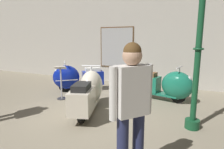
{
  "coord_description": "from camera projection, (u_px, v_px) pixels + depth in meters",
  "views": [
    {
      "loc": [
        2.34,
        -3.49,
        1.74
      ],
      "look_at": [
        0.09,
        1.5,
        0.72
      ],
      "focal_mm": 30.28,
      "sensor_mm": 36.0,
      "label": 1
    }
  ],
  "objects": [
    {
      "name": "lamppost",
      "position": [
        199.0,
        39.0,
        3.44
      ],
      "size": [
        0.31,
        0.31,
        3.0
      ],
      "color": "#144728",
      "rests_on": "ground"
    },
    {
      "name": "ground_plane",
      "position": [
        82.0,
        115.0,
        4.39
      ],
      "size": [
        60.0,
        60.0,
        0.0
      ],
      "primitive_type": "plane",
      "color": "gray"
    },
    {
      "name": "info_stanchion",
      "position": [
        61.0,
        85.0,
        5.53
      ],
      "size": [
        0.39,
        0.35,
        1.0
      ],
      "color": "#333338",
      "rests_on": "ground"
    },
    {
      "name": "scooter_1",
      "position": [
        89.0,
        91.0,
        4.62
      ],
      "size": [
        1.04,
        1.85,
        1.09
      ],
      "rotation": [
        0.0,
        0.0,
        1.89
      ],
      "color": "black",
      "rests_on": "ground"
    },
    {
      "name": "visitor_0",
      "position": [
        131.0,
        103.0,
        2.25
      ],
      "size": [
        0.43,
        0.47,
        1.71
      ],
      "rotation": [
        0.0,
        0.0,
        2.45
      ],
      "color": "black",
      "rests_on": "ground"
    },
    {
      "name": "scooter_0",
      "position": [
        75.0,
        78.0,
        6.36
      ],
      "size": [
        1.59,
        1.44,
        1.02
      ],
      "rotation": [
        0.0,
        0.0,
        -2.44
      ],
      "color": "black",
      "rests_on": "ground"
    },
    {
      "name": "showroom_back_wall",
      "position": [
        136.0,
        34.0,
        7.28
      ],
      "size": [
        18.0,
        0.63,
        3.86
      ],
      "color": "#ADA89E",
      "rests_on": "ground"
    },
    {
      "name": "scooter_2",
      "position": [
        167.0,
        85.0,
        5.35
      ],
      "size": [
        1.72,
        0.81,
        1.01
      ],
      "rotation": [
        0.0,
        0.0,
        -0.22
      ],
      "color": "black",
      "rests_on": "ground"
    }
  ]
}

